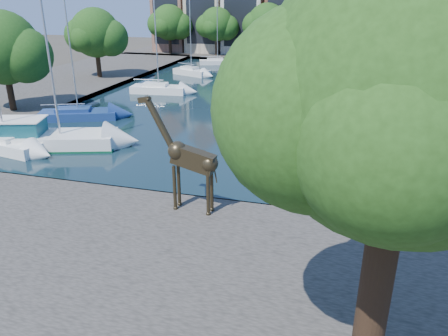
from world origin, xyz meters
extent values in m
plane|color=#38332B|center=(0.00, 0.00, 0.00)|extent=(160.00, 160.00, 0.00)
cube|color=black|center=(0.00, 24.00, 0.04)|extent=(38.00, 50.00, 0.08)
cube|color=#4D4843|center=(0.00, -7.00, 0.25)|extent=(50.00, 14.00, 0.50)
cube|color=#4D4843|center=(0.00, 56.00, 0.25)|extent=(60.00, 16.00, 0.50)
cube|color=#4D4843|center=(-25.00, 24.00, 0.25)|extent=(14.00, 52.00, 0.50)
cylinder|color=#332114|center=(7.50, -9.00, 3.25)|extent=(0.80, 0.80, 5.50)
sphere|color=#1E3F12|center=(7.50, -9.00, 7.92)|extent=(6.40, 6.40, 6.40)
sphere|color=#1E3F12|center=(5.74, -9.40, 7.60)|extent=(4.48, 4.48, 4.48)
cube|color=#885B4A|center=(-23.00, 56.00, 6.00)|extent=(5.39, 9.00, 11.00)
cube|color=black|center=(-23.00, 51.52, 6.00)|extent=(4.40, 0.05, 8.25)
cube|color=#C1AF94|center=(-17.00, 56.00, 6.75)|extent=(5.88, 9.00, 12.50)
cube|color=black|center=(-17.00, 51.52, 6.75)|extent=(4.80, 0.05, 9.38)
cube|color=silver|center=(-10.50, 56.00, 5.75)|extent=(6.37, 9.00, 10.50)
cube|color=black|center=(-10.50, 51.52, 5.75)|extent=(5.20, 0.05, 7.88)
cube|color=brown|center=(-4.00, 56.00, 7.00)|extent=(5.39, 9.00, 13.00)
cube|color=black|center=(-4.00, 51.52, 7.00)|extent=(4.40, 0.05, 9.75)
cube|color=tan|center=(2.00, 56.00, 6.25)|extent=(5.88, 9.00, 11.50)
cube|color=black|center=(2.00, 51.52, 6.25)|extent=(4.80, 0.05, 8.62)
cube|color=beige|center=(8.50, 56.00, 6.50)|extent=(6.37, 9.00, 12.00)
cube|color=black|center=(8.50, 51.52, 6.50)|extent=(5.20, 0.05, 9.00)
cube|color=brown|center=(15.00, 56.00, 5.75)|extent=(5.39, 9.00, 10.50)
cube|color=black|center=(15.00, 51.52, 5.75)|extent=(4.40, 0.05, 7.88)
cylinder|color=#332114|center=(-22.00, 50.50, 2.10)|extent=(0.50, 0.50, 3.20)
sphere|color=#1B4313|center=(-22.00, 50.50, 5.38)|extent=(5.60, 5.60, 5.60)
sphere|color=#1B4313|center=(-20.32, 50.80, 4.82)|extent=(4.20, 4.20, 4.20)
sphere|color=#1B4313|center=(-23.54, 50.10, 5.10)|extent=(3.92, 3.92, 3.92)
cylinder|color=#332114|center=(-14.00, 50.50, 2.10)|extent=(0.50, 0.50, 3.20)
sphere|color=#1B4313|center=(-14.00, 50.50, 5.26)|extent=(5.20, 5.20, 5.20)
sphere|color=#1B4313|center=(-12.44, 50.80, 4.74)|extent=(3.90, 3.90, 3.90)
sphere|color=#1B4313|center=(-15.43, 50.10, 5.00)|extent=(3.64, 3.64, 3.64)
cylinder|color=#332114|center=(-6.00, 50.50, 2.10)|extent=(0.50, 0.50, 3.20)
sphere|color=#1B4313|center=(-6.00, 50.50, 5.50)|extent=(6.00, 6.00, 6.00)
sphere|color=#1B4313|center=(-4.20, 50.80, 4.90)|extent=(4.50, 4.50, 4.50)
sphere|color=#1B4313|center=(-7.65, 50.10, 5.20)|extent=(4.20, 4.20, 4.20)
cylinder|color=#332114|center=(2.00, 50.50, 2.10)|extent=(0.50, 0.50, 3.20)
sphere|color=#1B4313|center=(2.00, 50.50, 5.32)|extent=(5.40, 5.40, 5.40)
sphere|color=#1B4313|center=(3.62, 50.80, 4.78)|extent=(4.05, 4.05, 4.05)
sphere|color=#1B4313|center=(0.51, 50.10, 5.05)|extent=(3.78, 3.78, 3.78)
cylinder|color=#332114|center=(10.00, 50.50, 2.10)|extent=(0.50, 0.50, 3.20)
sphere|color=#1B4313|center=(10.00, 50.50, 5.44)|extent=(5.80, 5.80, 5.80)
sphere|color=#1B4313|center=(11.74, 50.80, 4.86)|extent=(4.35, 4.35, 4.35)
sphere|color=#1B4313|center=(8.40, 50.10, 5.15)|extent=(4.06, 4.06, 4.06)
cylinder|color=#332114|center=(18.00, 50.50, 2.10)|extent=(0.50, 0.50, 3.20)
sphere|color=#1B4313|center=(18.00, 50.50, 5.26)|extent=(5.20, 5.20, 5.20)
sphere|color=#1B4313|center=(16.57, 50.10, 5.00)|extent=(3.64, 3.64, 3.64)
cylinder|color=#332114|center=(-21.00, 12.00, 2.20)|extent=(0.54, 0.54, 3.40)
sphere|color=#1B4313|center=(-21.00, 12.00, 5.70)|extent=(6.00, 6.00, 6.00)
sphere|color=#1B4313|center=(-19.20, 12.30, 5.10)|extent=(4.50, 4.50, 4.50)
cylinder|color=#332114|center=(-22.00, 28.00, 2.20)|extent=(0.54, 0.54, 3.40)
sphere|color=#1B4313|center=(-22.00, 28.00, 5.58)|extent=(5.60, 5.60, 5.60)
sphere|color=#1B4313|center=(-20.32, 28.30, 5.02)|extent=(4.20, 4.20, 4.20)
sphere|color=#1B4313|center=(-23.54, 27.60, 5.30)|extent=(3.92, 3.92, 3.92)
cylinder|color=#312818|center=(-0.77, -1.66, 1.58)|extent=(0.16, 0.16, 2.16)
cylinder|color=#312818|center=(-0.73, -1.21, 1.58)|extent=(0.16, 0.16, 2.16)
cylinder|color=#312818|center=(0.88, -1.78, 1.58)|extent=(0.16, 0.16, 2.16)
cylinder|color=#312818|center=(0.91, -1.33, 1.58)|extent=(0.16, 0.16, 2.16)
cube|color=#312818|center=(0.12, -1.50, 3.02)|extent=(2.13, 0.72, 1.26)
cylinder|color=#312818|center=(-1.40, -1.38, 4.42)|extent=(1.40, 0.41, 2.23)
cube|color=#312818|center=(-2.14, -1.33, 5.52)|extent=(0.61, 0.23, 0.34)
cube|color=silver|center=(-13.00, 5.33, 0.67)|extent=(9.89, 5.53, 1.18)
cube|color=#124851|center=(-14.60, 4.82, 1.45)|extent=(3.83, 3.01, 1.09)
cylinder|color=#B2B2B7|center=(-11.94, 5.66, 5.55)|extent=(0.15, 0.15, 9.11)
cube|color=white|center=(-14.94, 4.00, 0.56)|extent=(5.67, 2.84, 0.96)
cube|color=white|center=(-14.94, 4.00, 0.88)|extent=(2.57, 1.73, 0.53)
cube|color=navy|center=(-14.83, 12.29, 0.51)|extent=(6.60, 4.36, 0.87)
cube|color=navy|center=(-14.83, 12.29, 0.80)|extent=(3.10, 2.44, 0.48)
cylinder|color=#B2B2B7|center=(-14.83, 12.29, 5.15)|extent=(0.12, 0.12, 8.79)
cube|color=white|center=(-12.40, 23.37, 0.56)|extent=(5.91, 2.60, 0.95)
cube|color=white|center=(-12.40, 23.37, 0.87)|extent=(2.64, 1.66, 0.53)
cylinder|color=#B2B2B7|center=(-12.40, 23.37, 5.61)|extent=(0.13, 0.13, 9.58)
cube|color=silver|center=(-12.65, 34.34, 0.55)|extent=(5.24, 3.55, 0.95)
cube|color=silver|center=(-12.65, 34.34, 0.87)|extent=(2.47, 1.97, 0.53)
cylinder|color=#B2B2B7|center=(-12.65, 34.34, 5.41)|extent=(0.13, 0.13, 9.18)
cube|color=silver|center=(-12.00, 44.00, 0.47)|extent=(5.54, 3.56, 0.79)
cube|color=silver|center=(-12.00, 44.00, 0.74)|extent=(2.59, 2.01, 0.44)
cylinder|color=#B2B2B7|center=(-12.00, 44.00, 4.83)|extent=(0.10, 0.10, 8.27)
cube|color=silver|center=(12.00, 22.30, 0.57)|extent=(6.15, 4.15, 0.98)
cube|color=silver|center=(12.00, 22.30, 0.89)|extent=(2.90, 2.31, 0.54)
cylinder|color=#B2B2B7|center=(12.00, 22.30, 5.08)|extent=(0.13, 0.13, 8.48)
cube|color=white|center=(12.00, 39.85, 0.48)|extent=(4.96, 2.73, 0.79)
cube|color=white|center=(12.00, 39.85, 0.74)|extent=(2.28, 1.61, 0.44)
cylinder|color=#B2B2B7|center=(12.00, 39.85, 4.36)|extent=(0.11, 0.11, 7.33)
camera|label=1|loc=(6.24, -18.58, 9.89)|focal=35.00mm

